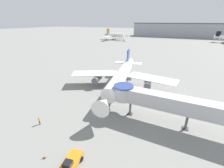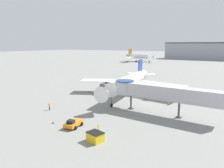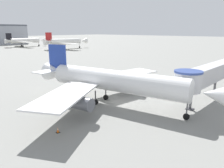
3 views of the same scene
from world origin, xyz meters
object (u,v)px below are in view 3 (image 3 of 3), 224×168
object	(u,v)px
traffic_cone_port_wing	(58,130)
background_jet_black_tail	(24,41)
traffic_cone_starboard_wing	(165,91)
main_airplane	(111,81)
background_jet_red_tail	(65,42)
jet_bridge	(208,74)

from	to	relation	value
traffic_cone_port_wing	background_jet_black_tail	world-z (taller)	background_jet_black_tail
traffic_cone_starboard_wing	traffic_cone_port_wing	size ratio (longest dim) A/B	1.04
main_airplane	background_jet_red_tail	bearing A→B (deg)	47.43
main_airplane	traffic_cone_port_wing	xyz separation A→B (m)	(-12.10, -1.90, -3.70)
traffic_cone_starboard_wing	background_jet_red_tail	distance (m)	110.84
jet_bridge	background_jet_red_tail	distance (m)	117.69
traffic_cone_port_wing	background_jet_black_tail	bearing A→B (deg)	63.59
traffic_cone_port_wing	jet_bridge	bearing A→B (deg)	-20.48
jet_bridge	traffic_cone_port_wing	bearing A→B (deg)	161.60
main_airplane	background_jet_black_tail	bearing A→B (deg)	58.46
traffic_cone_starboard_wing	background_jet_black_tail	xyz separation A→B (m)	(42.22, 136.22, 4.00)
background_jet_black_tail	background_jet_red_tail	world-z (taller)	background_jet_red_tail
main_airplane	traffic_cone_port_wing	size ratio (longest dim) A/B	47.19
traffic_cone_starboard_wing	jet_bridge	bearing A→B (deg)	-89.92
main_airplane	traffic_cone_port_wing	distance (m)	12.80
traffic_cone_starboard_wing	background_jet_red_tail	xyz separation A→B (m)	(50.36, 98.65, 4.29)
main_airplane	traffic_cone_starboard_wing	distance (m)	13.54
traffic_cone_starboard_wing	traffic_cone_port_wing	xyz separation A→B (m)	(-24.69, 1.49, -0.01)
traffic_cone_starboard_wing	background_jet_black_tail	distance (m)	142.67
jet_bridge	traffic_cone_port_wing	size ratio (longest dim) A/B	32.96
traffic_cone_port_wing	background_jet_red_tail	bearing A→B (deg)	52.32
background_jet_red_tail	traffic_cone_starboard_wing	bearing A→B (deg)	160.42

